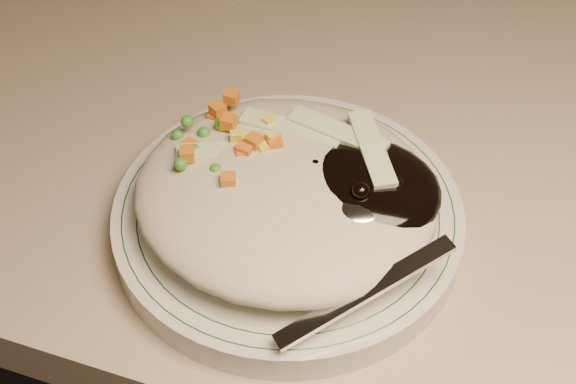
% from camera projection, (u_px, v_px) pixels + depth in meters
% --- Properties ---
extents(desk, '(1.40, 0.70, 0.74)m').
position_uv_depth(desk, '(445.00, 229.00, 0.80)').
color(desk, gray).
rests_on(desk, ground).
extents(plate, '(0.23, 0.23, 0.02)m').
position_uv_depth(plate, '(288.00, 219.00, 0.53)').
color(plate, silver).
rests_on(plate, desk).
extents(plate_rim, '(0.22, 0.22, 0.00)m').
position_uv_depth(plate_rim, '(288.00, 209.00, 0.52)').
color(plate_rim, '#144723').
rests_on(plate_rim, plate).
extents(meal, '(0.21, 0.19, 0.05)m').
position_uv_depth(meal, '(294.00, 188.00, 0.50)').
color(meal, '#AEA68D').
rests_on(meal, plate).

